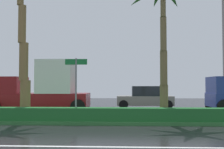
{
  "coord_description": "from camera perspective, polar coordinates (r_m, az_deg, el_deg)",
  "views": [
    {
      "loc": [
        1.33,
        -5.89,
        1.84
      ],
      "look_at": [
        0.54,
        12.82,
        2.55
      ],
      "focal_mm": 42.57,
      "sensor_mm": 36.0,
      "label": 1
    }
  ],
  "objects": [
    {
      "name": "car_in_traffic_leading",
      "position": [
        20.89,
        7.17,
        -4.94
      ],
      "size": [
        4.3,
        2.02,
        1.72
      ],
      "rotation": [
        0.0,
        0.0,
        3.14
      ],
      "color": "gray",
      "rests_on": "ground_plane"
    },
    {
      "name": "box_truck_lead",
      "position": [
        18.52,
        -14.74,
        -3.01
      ],
      "size": [
        6.4,
        2.64,
        3.46
      ],
      "rotation": [
        0.0,
        0.0,
        3.14
      ],
      "color": "maroon",
      "rests_on": "ground_plane"
    },
    {
      "name": "near_lane_divider_stripe",
      "position": [
        8.21,
        -7.24,
        -15.1
      ],
      "size": [
        81.0,
        0.14,
        0.01
      ],
      "primitive_type": "cube",
      "color": "white",
      "rests_on": "ground_plane"
    },
    {
      "name": "street_name_sign",
      "position": [
        13.25,
        -7.74,
        -1.13
      ],
      "size": [
        1.1,
        0.08,
        3.0
      ],
      "color": "slate",
      "rests_on": "median_strip"
    },
    {
      "name": "ground_plane",
      "position": [
        15.07,
        -2.71,
        -9.38
      ],
      "size": [
        90.0,
        42.0,
        0.1
      ],
      "primitive_type": "cube",
      "color": "black"
    },
    {
      "name": "median_hedge",
      "position": [
        12.64,
        -3.69,
        -8.49
      ],
      "size": [
        76.5,
        0.7,
        0.6
      ],
      "color": "#1E6028",
      "rests_on": "median_strip"
    },
    {
      "name": "median_strip",
      "position": [
        14.06,
        -3.08,
        -9.38
      ],
      "size": [
        85.5,
        4.0,
        0.15
      ],
      "primitive_type": "cube",
      "color": "#2D6B33",
      "rests_on": "ground_plane"
    }
  ]
}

